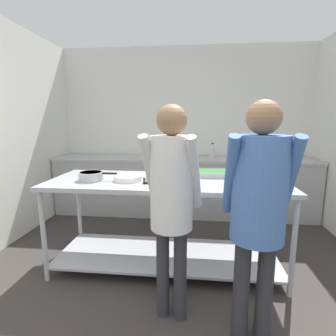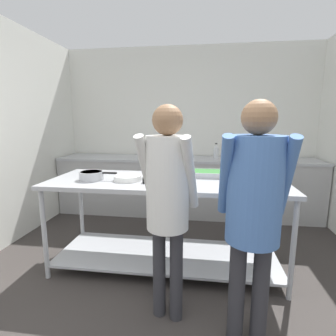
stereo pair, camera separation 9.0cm
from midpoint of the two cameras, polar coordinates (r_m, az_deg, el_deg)
wall_rear at (r=4.43m, az=4.99°, el=8.28°), size 4.16×0.06×2.65m
back_counter at (r=4.19m, az=4.52°, el=-3.92°), size 4.00×0.65×0.90m
serving_counter at (r=2.63m, az=0.69°, el=-8.88°), size 2.29×0.84×0.91m
sauce_pan at (r=2.65m, az=-15.35°, el=-1.53°), size 0.37×0.23×0.08m
plate_stack at (r=2.55m, az=-7.74°, el=-2.15°), size 0.27×0.27×0.05m
serving_tray_roast at (r=2.51m, az=0.24°, el=-2.24°), size 0.37×0.27×0.05m
serving_tray_vegetables at (r=2.77m, az=10.29°, el=-1.23°), size 0.46×0.29×0.05m
broccoli_bowl at (r=2.64m, az=18.52°, el=-1.81°), size 0.22×0.22×0.11m
guest_serving_left at (r=1.74m, az=19.64°, el=-6.65°), size 0.43×0.34×1.60m
guest_serving_right at (r=1.85m, az=1.32°, el=-4.93°), size 0.45×0.38×1.59m
water_bottle at (r=4.09m, az=11.03°, el=3.53°), size 0.08×0.08×0.24m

